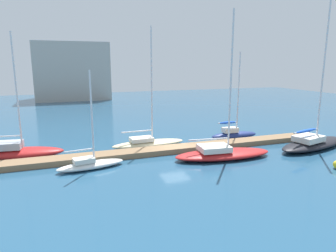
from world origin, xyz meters
TOP-DOWN VIEW (x-y plane):
  - ground_plane at (0.00, 0.00)m, footprint 120.00×120.00m
  - dock_pier at (0.00, 0.00)m, footprint 30.21×1.77m
  - dock_piling_far_end at (14.71, -0.73)m, footprint 0.28×0.28m
  - sailboat_0 at (-13.39, 2.60)m, footprint 7.59×3.14m
  - sailboat_1 at (-7.79, -2.12)m, footprint 5.27×2.16m
  - sailboat_2 at (-1.90, 2.47)m, footprint 7.28×2.23m
  - sailboat_3 at (3.03, -3.22)m, footprint 8.68×3.48m
  - sailboat_4 at (7.53, 2.27)m, footprint 5.32×1.48m
  - sailboat_5 at (12.69, -3.37)m, footprint 9.16×4.71m
  - mooring_buoy_orange at (-13.52, 6.79)m, footprint 0.52×0.52m
  - harbor_building_distant at (-6.88, 47.06)m, footprint 15.63×10.90m

SIDE VIEW (x-z plane):
  - ground_plane at x=0.00m, z-range 0.00..0.00m
  - dock_pier at x=0.00m, z-range 0.00..0.48m
  - mooring_buoy_orange at x=-13.52m, z-range 0.00..0.52m
  - sailboat_1 at x=-7.79m, z-range -3.30..4.18m
  - sailboat_2 at x=-1.90m, z-range -5.15..6.12m
  - sailboat_3 at x=3.03m, z-range -5.55..6.58m
  - dock_piling_far_end at x=14.71m, z-range 0.00..1.10m
  - sailboat_0 at x=-13.39m, z-range -4.61..5.81m
  - sailboat_4 at x=7.53m, z-range -3.95..5.16m
  - sailboat_5 at x=12.69m, z-range -6.78..8.01m
  - harbor_building_distant at x=-6.88m, z-range 0.00..12.42m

